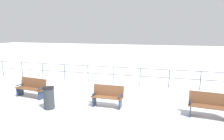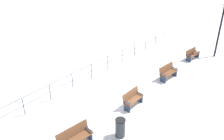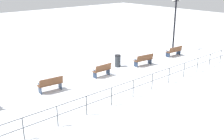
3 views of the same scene
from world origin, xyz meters
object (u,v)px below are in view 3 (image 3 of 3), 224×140
object	(u,v)px
bench_third	(102,70)
lamppost_near	(175,18)
bench_nearest	(174,51)
bench_second	(144,60)
trash_bin	(118,61)
bench_fourth	(50,84)

from	to	relation	value
bench_third	lamppost_near	world-z (taller)	lamppost_near
bench_nearest	bench_second	size ratio (longest dim) A/B	0.98
bench_nearest	bench_third	distance (m)	8.26
bench_third	trash_bin	world-z (taller)	trash_bin
lamppost_near	bench_fourth	bearing A→B (deg)	94.99
bench_second	trash_bin	world-z (taller)	trash_bin
bench_nearest	bench_third	size ratio (longest dim) A/B	1.18
trash_bin	bench_nearest	bearing A→B (deg)	-100.29
bench_nearest	bench_second	xyz separation A→B (m)	(-0.10, 4.14, 0.04)
lamppost_near	trash_bin	xyz separation A→B (m)	(-0.32, 7.61, -2.64)
bench_nearest	bench_fourth	size ratio (longest dim) A/B	1.04
bench_third	bench_fourth	world-z (taller)	bench_fourth
bench_nearest	trash_bin	xyz separation A→B (m)	(1.07, 5.91, 0.03)
bench_third	bench_second	bearing A→B (deg)	-92.62
bench_second	lamppost_near	bearing A→B (deg)	-67.92
bench_nearest	lamppost_near	size ratio (longest dim) A/B	0.34
bench_fourth	lamppost_near	size ratio (longest dim) A/B	0.32
bench_second	bench_third	size ratio (longest dim) A/B	1.20
bench_fourth	lamppost_near	world-z (taller)	lamppost_near
bench_nearest	bench_fourth	world-z (taller)	bench_fourth
bench_nearest	bench_fourth	distance (m)	12.41
bench_third	bench_fourth	bearing A→B (deg)	90.24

